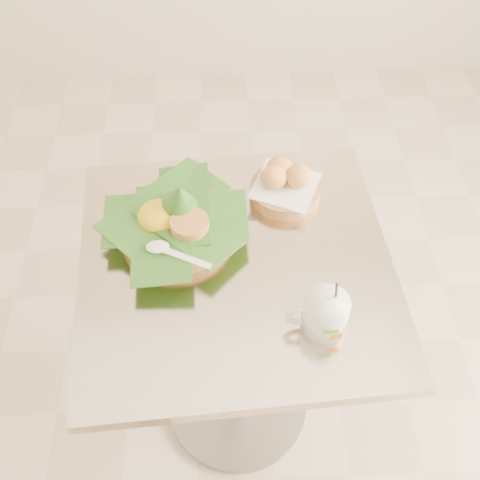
{
  "coord_description": "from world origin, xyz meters",
  "views": [
    {
      "loc": [
        0.1,
        -0.81,
        1.82
      ],
      "look_at": [
        0.13,
        0.02,
        0.82
      ],
      "focal_mm": 45.0,
      "sensor_mm": 36.0,
      "label": 1
    }
  ],
  "objects_px": {
    "rice_basket": "(175,219)",
    "bread_basket": "(285,184)",
    "cafe_table": "(236,315)",
    "coffee_mug": "(324,313)"
  },
  "relations": [
    {
      "from": "cafe_table",
      "to": "bread_basket",
      "type": "bearing_deg",
      "value": 58.76
    },
    {
      "from": "cafe_table",
      "to": "rice_basket",
      "type": "height_order",
      "value": "rice_basket"
    },
    {
      "from": "bread_basket",
      "to": "coffee_mug",
      "type": "bearing_deg",
      "value": -82.76
    },
    {
      "from": "rice_basket",
      "to": "bread_basket",
      "type": "xyz_separation_m",
      "value": [
        0.26,
        0.11,
        -0.01
      ]
    },
    {
      "from": "cafe_table",
      "to": "rice_basket",
      "type": "relative_size",
      "value": 2.28
    },
    {
      "from": "bread_basket",
      "to": "rice_basket",
      "type": "bearing_deg",
      "value": -156.95
    },
    {
      "from": "rice_basket",
      "to": "coffee_mug",
      "type": "relative_size",
      "value": 2.02
    },
    {
      "from": "rice_basket",
      "to": "bread_basket",
      "type": "relative_size",
      "value": 1.73
    },
    {
      "from": "cafe_table",
      "to": "bread_basket",
      "type": "height_order",
      "value": "bread_basket"
    },
    {
      "from": "cafe_table",
      "to": "rice_basket",
      "type": "distance_m",
      "value": 0.31
    }
  ]
}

